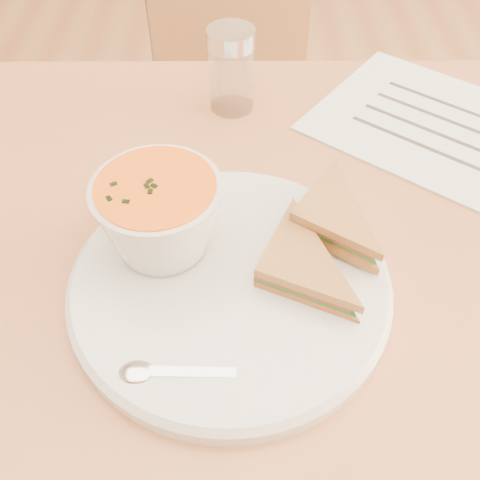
{
  "coord_description": "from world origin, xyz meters",
  "views": [
    {
      "loc": [
        -0.07,
        -0.39,
        1.18
      ],
      "look_at": [
        -0.07,
        -0.06,
        0.8
      ],
      "focal_mm": 40.0,
      "sensor_mm": 36.0,
      "label": 1
    }
  ],
  "objects_px": {
    "dining_table": "(282,389)",
    "soup_bowl": "(160,219)",
    "plate": "(230,284)",
    "condiment_shaker": "(231,70)",
    "chair_far": "(253,134)"
  },
  "relations": [
    {
      "from": "dining_table",
      "to": "soup_bowl",
      "type": "height_order",
      "value": "soup_bowl"
    },
    {
      "from": "plate",
      "to": "soup_bowl",
      "type": "xyz_separation_m",
      "value": [
        -0.07,
        0.04,
        0.05
      ]
    },
    {
      "from": "condiment_shaker",
      "to": "plate",
      "type": "bearing_deg",
      "value": -90.05
    },
    {
      "from": "dining_table",
      "to": "chair_far",
      "type": "xyz_separation_m",
      "value": [
        -0.03,
        0.61,
        0.04
      ]
    },
    {
      "from": "chair_far",
      "to": "soup_bowl",
      "type": "distance_m",
      "value": 0.76
    },
    {
      "from": "chair_far",
      "to": "plate",
      "type": "height_order",
      "value": "chair_far"
    },
    {
      "from": "plate",
      "to": "soup_bowl",
      "type": "bearing_deg",
      "value": 148.6
    },
    {
      "from": "plate",
      "to": "dining_table",
      "type": "bearing_deg",
      "value": 44.96
    },
    {
      "from": "soup_bowl",
      "to": "condiment_shaker",
      "type": "distance_m",
      "value": 0.28
    },
    {
      "from": "dining_table",
      "to": "plate",
      "type": "height_order",
      "value": "plate"
    },
    {
      "from": "dining_table",
      "to": "plate",
      "type": "relative_size",
      "value": 3.22
    },
    {
      "from": "dining_table",
      "to": "plate",
      "type": "distance_m",
      "value": 0.4
    },
    {
      "from": "dining_table",
      "to": "soup_bowl",
      "type": "relative_size",
      "value": 8.24
    },
    {
      "from": "plate",
      "to": "condiment_shaker",
      "type": "xyz_separation_m",
      "value": [
        0.0,
        0.31,
        0.05
      ]
    },
    {
      "from": "dining_table",
      "to": "chair_far",
      "type": "distance_m",
      "value": 0.61
    }
  ]
}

